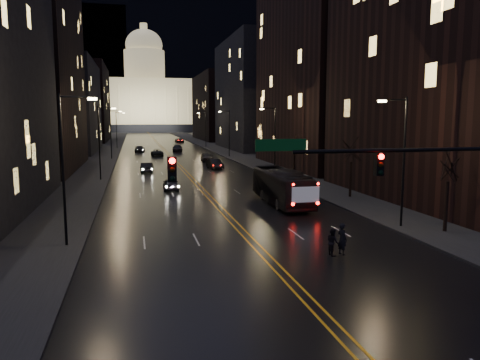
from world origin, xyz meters
TOP-DOWN VIEW (x-y plane):
  - ground at (0.00, 0.00)m, footprint 900.00×900.00m
  - road at (0.00, 130.00)m, footprint 20.00×320.00m
  - sidewalk_left at (-14.00, 130.00)m, footprint 8.00×320.00m
  - sidewalk_right at (14.00, 130.00)m, footprint 8.00×320.00m
  - center_line at (0.00, 130.00)m, footprint 0.62×320.00m
  - building_left_mid at (-21.00, 54.00)m, footprint 12.00×30.00m
  - building_left_far at (-21.00, 92.00)m, footprint 12.00×34.00m
  - building_left_dist at (-21.00, 140.00)m, footprint 12.00×40.00m
  - building_right_near at (21.00, 20.00)m, footprint 12.00×26.00m
  - building_right_tall at (21.00, 50.00)m, footprint 12.00×30.00m
  - building_right_mid at (21.00, 92.00)m, footprint 12.00×34.00m
  - building_right_dist at (21.00, 140.00)m, footprint 12.00×40.00m
  - mountain_ridge at (40.00, 380.00)m, footprint 520.00×60.00m
  - capitol at (0.00, 250.00)m, footprint 90.00×50.00m
  - traffic_signal at (5.91, -0.00)m, footprint 17.29×0.45m
  - streetlamp_right_near at (10.81, 10.00)m, footprint 2.13×0.25m
  - streetlamp_left_near at (-10.81, 10.00)m, footprint 2.13×0.25m
  - streetlamp_right_mid at (10.81, 40.00)m, footprint 2.13×0.25m
  - streetlamp_left_mid at (-10.81, 40.00)m, footprint 2.13×0.25m
  - streetlamp_right_far at (10.81, 70.00)m, footprint 2.13×0.25m
  - streetlamp_left_far at (-10.81, 70.00)m, footprint 2.13×0.25m
  - streetlamp_right_dist at (10.81, 100.00)m, footprint 2.13×0.25m
  - streetlamp_left_dist at (-10.81, 100.00)m, footprint 2.13×0.25m
  - tree_right_near at (13.00, 8.00)m, footprint 2.40×2.40m
  - tree_right_mid at (13.00, 22.00)m, footprint 2.40×2.40m
  - tree_right_far at (13.00, 38.00)m, footprint 2.40×2.40m
  - bus at (5.72, 20.67)m, footprint 2.75×11.10m
  - oncoming_car_a at (-3.26, 30.61)m, footprint 1.65×3.94m
  - oncoming_car_b at (-5.26, 47.56)m, footprint 1.91×4.44m
  - oncoming_car_c at (-2.50, 76.10)m, footprint 2.38×4.94m
  - oncoming_car_d at (-5.74, 87.01)m, footprint 2.43×5.05m
  - receding_car_a at (4.73, 49.93)m, footprint 2.09×4.66m
  - receding_car_b at (5.38, 61.57)m, footprint 2.07×4.89m
  - receding_car_c at (2.50, 86.33)m, footprint 2.61×5.53m
  - receding_car_d at (6.72, 125.75)m, footprint 2.48×4.93m
  - pedestrian_a at (4.24, 5.00)m, footprint 0.60×0.76m
  - pedestrian_b at (3.68, 5.00)m, footprint 0.44×0.76m

SIDE VIEW (x-z plane):
  - ground at x=0.00m, z-range 0.00..0.00m
  - road at x=0.00m, z-range 0.00..0.02m
  - center_line at x=0.00m, z-range 0.02..0.03m
  - sidewalk_left at x=-14.00m, z-range 0.00..0.16m
  - sidewalk_right at x=14.00m, z-range 0.00..0.16m
  - oncoming_car_a at x=-3.26m, z-range 0.00..1.33m
  - receding_car_d at x=6.72m, z-range 0.00..1.34m
  - oncoming_car_c at x=-2.50m, z-range 0.00..1.36m
  - oncoming_car_d at x=-5.74m, z-range 0.00..1.42m
  - oncoming_car_b at x=-5.26m, z-range 0.00..1.42m
  - receding_car_a at x=4.73m, z-range 0.00..1.48m
  - pedestrian_b at x=3.68m, z-range 0.00..1.54m
  - receding_car_c at x=2.50m, z-range 0.00..1.56m
  - receding_car_b at x=5.38m, z-range 0.00..1.65m
  - pedestrian_a at x=4.24m, z-range 0.00..1.81m
  - bus at x=5.72m, z-range 0.00..3.08m
  - tree_right_near at x=13.00m, z-range 1.20..7.85m
  - tree_right_mid at x=13.00m, z-range 1.20..7.85m
  - tree_right_far at x=13.00m, z-range 1.20..7.85m
  - streetlamp_right_near at x=10.81m, z-range 0.58..9.58m
  - streetlamp_left_near at x=-10.81m, z-range 0.58..9.58m
  - streetlamp_right_mid at x=10.81m, z-range 0.58..9.58m
  - streetlamp_left_mid at x=-10.81m, z-range 0.58..9.58m
  - streetlamp_right_far at x=10.81m, z-range 0.58..9.58m
  - streetlamp_left_far at x=-10.81m, z-range 0.58..9.58m
  - streetlamp_right_dist at x=10.81m, z-range 0.58..9.58m
  - streetlamp_left_dist at x=-10.81m, z-range 0.58..9.58m
  - traffic_signal at x=5.91m, z-range 1.60..8.60m
  - building_left_far at x=-21.00m, z-range 0.00..20.00m
  - building_right_dist at x=21.00m, z-range 0.00..22.00m
  - building_left_dist at x=-21.00m, z-range 0.00..24.00m
  - building_right_near at x=21.00m, z-range 0.00..24.00m
  - building_right_mid at x=21.00m, z-range 0.00..26.00m
  - building_left_mid at x=-21.00m, z-range 0.00..28.00m
  - capitol at x=0.00m, z-range -12.10..46.40m
  - building_right_tall at x=21.00m, z-range 0.00..38.00m
  - mountain_ridge at x=40.00m, z-range 0.00..130.00m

